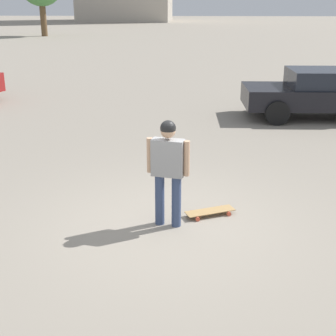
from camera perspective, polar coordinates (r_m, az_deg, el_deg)
The scene contains 4 objects.
ground_plane at distance 7.22m, azimuth 0.00°, elevation -6.90°, with size 220.00×220.00×0.00m, color gray.
person at distance 6.84m, azimuth 0.00°, elevation 0.40°, with size 0.63×0.30×1.64m.
skateboard at distance 7.52m, azimuth 5.15°, elevation -5.29°, with size 0.83×0.53×0.08m.
car_parked_near at distance 14.38m, azimuth 17.87°, elevation 8.74°, with size 4.26×2.14×1.40m.
Camera 1 is at (-0.36, 6.45, 3.22)m, focal length 50.00 mm.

